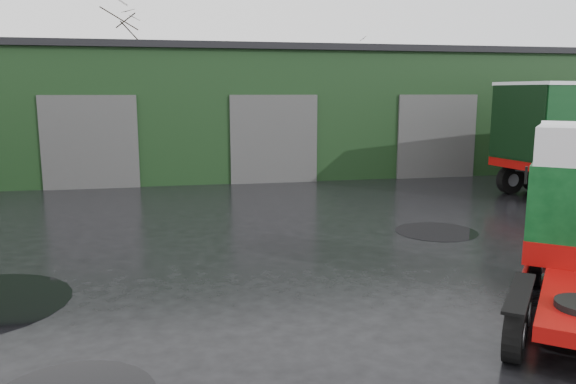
% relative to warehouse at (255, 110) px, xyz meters
% --- Properties ---
extents(ground, '(100.00, 100.00, 0.00)m').
position_rel_warehouse_xyz_m(ground, '(-2.00, -20.00, -3.16)').
color(ground, black).
extents(warehouse, '(32.40, 12.40, 6.30)m').
position_rel_warehouse_xyz_m(warehouse, '(0.00, 0.00, 0.00)').
color(warehouse, black).
rests_on(warehouse, ground).
extents(tree_back_a, '(4.40, 4.40, 9.50)m').
position_rel_warehouse_xyz_m(tree_back_a, '(-8.00, 10.00, 1.59)').
color(tree_back_a, black).
rests_on(tree_back_a, ground).
extents(tree_back_b, '(4.40, 4.40, 7.50)m').
position_rel_warehouse_xyz_m(tree_back_b, '(8.00, 10.00, 0.59)').
color(tree_back_b, black).
rests_on(tree_back_b, ground).
extents(puddle_1, '(2.43, 2.43, 0.01)m').
position_rel_warehouse_xyz_m(puddle_1, '(3.13, -16.10, -3.15)').
color(puddle_1, black).
rests_on(puddle_1, ground).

